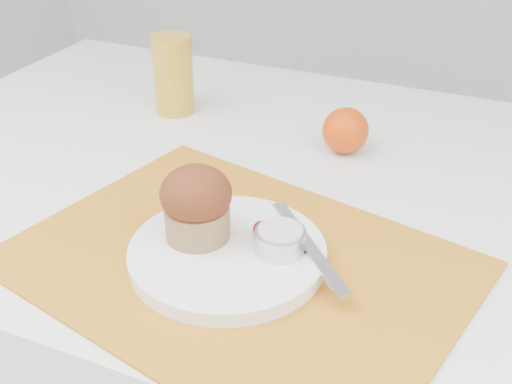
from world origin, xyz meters
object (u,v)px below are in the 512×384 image
at_px(table, 261,362).
at_px(muffin, 196,203).
at_px(orange, 345,131).
at_px(plate, 227,254).
at_px(juice_glass, 173,75).

bearing_deg(table, muffin, -87.91).
height_order(orange, muffin, muffin).
xyz_separation_m(plate, juice_glass, (-0.27, 0.35, 0.05)).
xyz_separation_m(plate, muffin, (-0.04, 0.01, 0.05)).
bearing_deg(juice_glass, table, -31.62).
bearing_deg(orange, juice_glass, 174.47).
distance_m(plate, orange, 0.32).
xyz_separation_m(table, orange, (0.09, 0.10, 0.41)).
bearing_deg(orange, plate, -97.16).
bearing_deg(plate, muffin, 169.02).
distance_m(table, juice_glass, 0.51).
height_order(plate, muffin, muffin).
relative_size(table, juice_glass, 9.20).
bearing_deg(table, juice_glass, 148.38).
xyz_separation_m(table, muffin, (0.01, -0.21, 0.44)).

